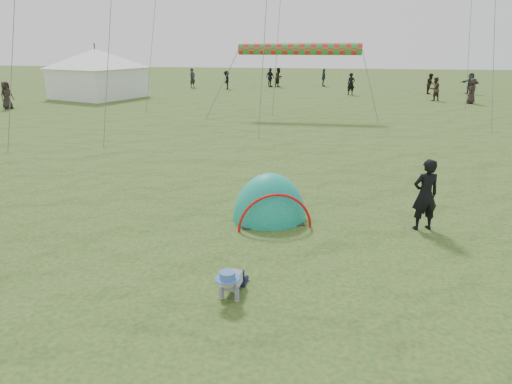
% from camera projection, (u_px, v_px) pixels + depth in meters
% --- Properties ---
extents(ground, '(140.00, 140.00, 0.00)m').
position_uv_depth(ground, '(294.00, 289.00, 7.77)').
color(ground, '#1C4D13').
extents(crawling_toddler, '(0.57, 0.76, 0.55)m').
position_uv_depth(crawling_toddler, '(231.00, 281.00, 7.49)').
color(crawling_toddler, black).
rests_on(crawling_toddler, ground).
extents(popup_tent, '(2.11, 1.93, 2.25)m').
position_uv_depth(popup_tent, '(269.00, 219.00, 10.84)').
color(popup_tent, '#057C4B').
rests_on(popup_tent, ground).
extents(standing_adult, '(0.68, 0.56, 1.62)m').
position_uv_depth(standing_adult, '(425.00, 195.00, 10.02)').
color(standing_adult, black).
rests_on(standing_adult, ground).
extents(event_marquee, '(7.08, 7.08, 3.83)m').
position_uv_depth(event_marquee, '(97.00, 72.00, 34.03)').
color(event_marquee, white).
rests_on(event_marquee, ground).
extents(crowd_person_0, '(0.67, 0.77, 1.77)m').
position_uv_depth(crowd_person_0, '(193.00, 78.00, 41.80)').
color(crowd_person_0, '#232428').
rests_on(crowd_person_0, ground).
extents(crowd_person_1, '(0.79, 0.92, 1.63)m').
position_uv_depth(crowd_person_1, '(431.00, 84.00, 36.84)').
color(crowd_person_1, black).
rests_on(crowd_person_1, ground).
extents(crowd_person_2, '(0.46, 0.98, 1.64)m').
position_uv_depth(crowd_person_2, '(324.00, 78.00, 43.19)').
color(crowd_person_2, '#223238').
rests_on(crowd_person_2, ground).
extents(crowd_person_3, '(0.61, 1.04, 1.59)m').
position_uv_depth(crowd_person_3, '(227.00, 80.00, 40.69)').
color(crowd_person_3, black).
rests_on(crowd_person_3, ground).
extents(crowd_person_4, '(0.89, 0.99, 1.69)m').
position_uv_depth(crowd_person_4, '(472.00, 91.00, 31.05)').
color(crowd_person_4, black).
rests_on(crowd_person_4, ground).
extents(crowd_person_5, '(1.47, 1.42, 1.67)m').
position_uv_depth(crowd_person_5, '(470.00, 83.00, 36.91)').
color(crowd_person_5, '#1F2C34').
rests_on(crowd_person_5, ground).
extents(crowd_person_6, '(0.70, 0.62, 1.61)m').
position_uv_depth(crowd_person_6, '(95.00, 90.00, 32.27)').
color(crowd_person_6, black).
rests_on(crowd_person_6, ground).
extents(crowd_person_7, '(1.01, 1.08, 1.77)m').
position_uv_depth(crowd_person_7, '(279.00, 77.00, 42.60)').
color(crowd_person_7, black).
rests_on(crowd_person_7, ground).
extents(crowd_person_8, '(1.05, 0.99, 1.74)m').
position_uv_depth(crowd_person_8, '(270.00, 77.00, 42.79)').
color(crowd_person_8, black).
rests_on(crowd_person_8, ground).
extents(crowd_person_10, '(0.74, 0.94, 1.69)m').
position_uv_depth(crowd_person_10, '(7.00, 95.00, 28.53)').
color(crowd_person_10, black).
rests_on(crowd_person_10, ground).
extents(crowd_person_11, '(1.49, 1.19, 1.59)m').
position_uv_depth(crowd_person_11, '(79.00, 80.00, 40.56)').
color(crowd_person_11, '#1D2537').
rests_on(crowd_person_11, ground).
extents(crowd_person_12, '(0.72, 0.58, 1.71)m').
position_uv_depth(crowd_person_12, '(351.00, 84.00, 36.10)').
color(crowd_person_12, black).
rests_on(crowd_person_12, ground).
extents(crowd_person_13, '(1.00, 0.94, 1.65)m').
position_uv_depth(crowd_person_13, '(435.00, 89.00, 32.53)').
color(crowd_person_13, '#392921').
rests_on(crowd_person_13, ground).
extents(rainbow_tube_kite, '(6.71, 0.64, 0.64)m').
position_uv_depth(rainbow_tube_kite, '(299.00, 49.00, 24.87)').
color(rainbow_tube_kite, red).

